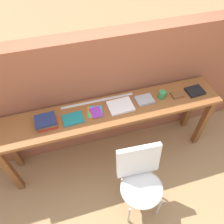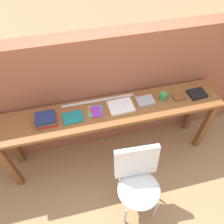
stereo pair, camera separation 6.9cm
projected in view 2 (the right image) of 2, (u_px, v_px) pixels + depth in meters
name	position (u px, v px, depth m)	size (l,w,h in m)	color
ground_plane	(117.00, 172.00, 2.83)	(40.00, 40.00, 0.00)	tan
brick_wall_back	(104.00, 94.00, 2.63)	(6.00, 0.20, 1.59)	#935138
sideboard	(111.00, 118.00, 2.46)	(2.50, 0.44, 0.88)	brown
chair_white_moulded	(138.00, 180.00, 2.20)	(0.47, 0.48, 0.89)	white
book_stack_leftmost	(46.00, 119.00, 2.21)	(0.22, 0.18, 0.08)	red
magazine_cycling	(73.00, 117.00, 2.27)	(0.21, 0.16, 0.01)	#19757A
pamphlet_pile_colourful	(95.00, 111.00, 2.33)	(0.19, 0.20, 0.01)	green
book_open_centre	(121.00, 106.00, 2.37)	(0.27, 0.21, 0.02)	white
book_grey_hardcover	(145.00, 101.00, 2.41)	(0.19, 0.14, 0.03)	#9E9EA3
mug	(163.00, 96.00, 2.42)	(0.11, 0.08, 0.09)	#338C4C
leather_journal_brown	(179.00, 97.00, 2.46)	(0.13, 0.10, 0.02)	brown
book_repair_rightmost	(197.00, 94.00, 2.49)	(0.19, 0.16, 0.03)	black
ruler_metal_back_edge	(99.00, 100.00, 2.44)	(0.82, 0.03, 0.00)	silver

